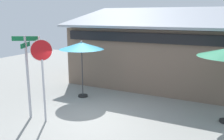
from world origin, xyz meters
The scene contains 5 objects.
ground_plane centered at (0.00, 0.00, -0.05)m, with size 28.00×28.00×0.10m, color gray.
cafe_building centered at (0.59, 5.78, 1.62)m, with size 9.06×5.15×4.15m.
street_sign_post centered at (-2.11, -0.90, 1.85)m, with size 0.87×0.81×2.99m.
stop_sign centered at (-1.39, -0.91, 2.01)m, with size 0.54×0.52×2.90m.
patio_umbrella_teal_left centered at (-1.72, 1.96, 2.32)m, with size 1.98×1.98×2.58m.
Camera 1 is at (4.38, -7.11, 3.67)m, focal length 39.47 mm.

